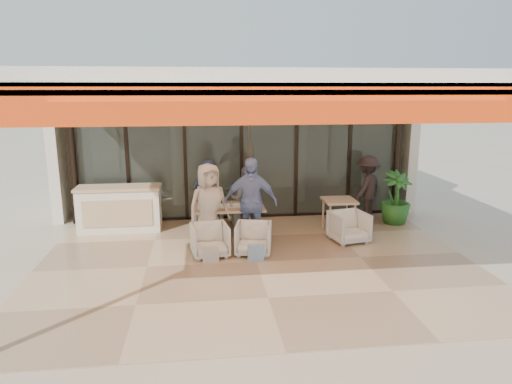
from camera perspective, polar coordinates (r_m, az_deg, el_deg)
ground at (r=8.59m, az=0.06°, el=-8.87°), size 70.00×70.00×0.00m
terrace_floor at (r=8.59m, az=0.06°, el=-8.84°), size 8.00×6.00×0.01m
terrace_structure at (r=7.71m, az=0.31°, el=13.38°), size 8.00×6.00×3.40m
glass_storefront at (r=11.07m, az=-1.82°, el=4.68°), size 8.08×0.10×3.20m
interior_block at (r=13.30m, az=-2.71°, el=8.80°), size 9.05×3.62×3.52m
host_counter at (r=10.71m, az=-16.67°, el=-1.98°), size 1.85×0.65×1.04m
dining_table at (r=9.69m, az=-3.49°, el=-2.06°), size 1.50×0.90×0.93m
chair_far_left at (r=10.67m, az=-5.99°, el=-2.65°), size 0.67×0.63×0.67m
chair_far_right at (r=10.73m, az=-1.49°, el=-2.72°), size 0.62×0.59×0.59m
chair_near_left at (r=8.85m, az=-5.77°, el=-5.83°), size 0.77×0.73×0.70m
chair_near_right at (r=8.91m, az=-0.33°, el=-5.68°), size 0.78×0.75×0.69m
diner_navy at (r=10.06m, az=-6.01°, el=-0.62°), size 0.65×0.46×1.68m
diner_grey at (r=10.13m, az=-1.24°, el=-0.98°), size 0.83×0.70×1.51m
diner_cream at (r=9.18m, az=-5.91°, el=-1.77°), size 0.99×0.82×1.74m
diner_periwinkle at (r=9.22m, az=-0.69°, el=-1.30°), size 1.14×0.63×1.85m
tote_bag_cream at (r=8.54m, az=-5.68°, el=-7.85°), size 0.30×0.10×0.34m
tote_bag_blue at (r=8.59m, az=-0.02°, el=-7.65°), size 0.30×0.10×0.34m
side_table at (r=10.40m, az=10.33°, el=-1.48°), size 0.70×0.70×0.74m
side_chair at (r=9.79m, az=11.55°, el=-4.13°), size 0.82×0.79×0.72m
standing_woman at (r=11.44m, az=13.69°, el=0.49°), size 1.16×1.12×1.59m
potted_palm at (r=11.28m, az=17.04°, el=-0.69°), size 0.86×0.86×1.28m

